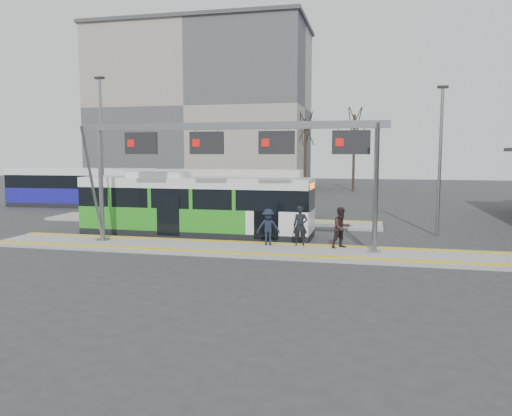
{
  "coord_description": "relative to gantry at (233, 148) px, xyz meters",
  "views": [
    {
      "loc": [
        5.29,
        -19.9,
        4.09
      ],
      "look_at": [
        0.02,
        3.0,
        1.48
      ],
      "focal_mm": 35.0,
      "sensor_mm": 36.0,
      "label": 1
    }
  ],
  "objects": [
    {
      "name": "passenger_a",
      "position": [
        2.77,
        0.72,
        -3.31
      ],
      "size": [
        0.66,
        0.48,
        1.69
      ],
      "primitive_type": "imported",
      "rotation": [
        0.0,
        0.0,
        0.13
      ],
      "color": "black",
      "rests_on": "platform_main"
    },
    {
      "name": "apartment_block",
      "position": [
        -13.65,
        35.75,
        4.91
      ],
      "size": [
        24.5,
        12.5,
        18.4
      ],
      "color": "gray",
      "rests_on": "ground"
    },
    {
      "name": "tree_mid",
      "position": [
        3.84,
        33.7,
        2.62
      ],
      "size": [
        1.4,
        1.4,
        9.13
      ],
      "color": "#382B21",
      "rests_on": "ground"
    },
    {
      "name": "gantry",
      "position": [
        0.0,
        0.0,
        0.0
      ],
      "size": [
        13.0,
        1.68,
        5.2
      ],
      "color": "slate",
      "rests_on": "platform_main"
    },
    {
      "name": "passenger_c",
      "position": [
        1.42,
        0.51,
        -3.37
      ],
      "size": [
        1.13,
        0.84,
        1.56
      ],
      "primitive_type": "imported",
      "rotation": [
        0.0,
        0.0,
        0.29
      ],
      "color": "black",
      "rests_on": "platform_main"
    },
    {
      "name": "platform_main",
      "position": [
        0.35,
        -0.25,
        -4.22
      ],
      "size": [
        22.0,
        3.0,
        0.15
      ],
      "primitive_type": "cube",
      "color": "gray",
      "rests_on": "ground"
    },
    {
      "name": "tree_far",
      "position": [
        -21.12,
        32.44,
        1.9
      ],
      "size": [
        1.4,
        1.4,
        8.17
      ],
      "color": "#382B21",
      "rests_on": "ground"
    },
    {
      "name": "bg_bus_green",
      "position": [
        -4.64,
        11.41,
        -2.83
      ],
      "size": [
        12.01,
        3.13,
        2.97
      ],
      "rotation": [
        0.0,
        0.0,
        0.05
      ],
      "color": "black",
      "rests_on": "ground"
    },
    {
      "name": "tactile_second",
      "position": [
        -3.65,
        8.9,
        -4.14
      ],
      "size": [
        20.0,
        0.35,
        0.02
      ],
      "color": "gold",
      "rests_on": "platform_second"
    },
    {
      "name": "platform_second",
      "position": [
        -3.65,
        7.75,
        -4.22
      ],
      "size": [
        20.0,
        3.0,
        0.15
      ],
      "primitive_type": "cube",
      "color": "gray",
      "rests_on": "ground"
    },
    {
      "name": "ground",
      "position": [
        0.35,
        -0.25,
        -4.3
      ],
      "size": [
        120.0,
        120.0,
        0.0
      ],
      "primitive_type": "plane",
      "color": "#2D2D30",
      "rests_on": "ground"
    },
    {
      "name": "lamp_west",
      "position": [
        -8.92,
        5.01,
        0.05
      ],
      "size": [
        0.5,
        0.25,
        8.21
      ],
      "color": "slate",
      "rests_on": "ground"
    },
    {
      "name": "passenger_b",
      "position": [
        4.51,
        0.58,
        -3.3
      ],
      "size": [
        1.04,
        1.01,
        1.7
      ],
      "primitive_type": "imported",
      "rotation": [
        0.0,
        0.0,
        0.66
      ],
      "color": "#2C1D1E",
      "rests_on": "platform_main"
    },
    {
      "name": "lamp_east",
      "position": [
        8.9,
        5.55,
        -0.42
      ],
      "size": [
        0.5,
        0.25,
        7.28
      ],
      "color": "slate",
      "rests_on": "ground"
    },
    {
      "name": "hero_bus",
      "position": [
        -2.81,
        3.1,
        -2.85
      ],
      "size": [
        11.56,
        2.6,
        3.17
      ],
      "rotation": [
        0.0,
        0.0,
        -0.01
      ],
      "color": "black",
      "rests_on": "ground"
    },
    {
      "name": "tree_left",
      "position": [
        -1.0,
        31.36,
        2.18
      ],
      "size": [
        1.4,
        1.4,
        8.54
      ],
      "color": "#382B21",
      "rests_on": "ground"
    },
    {
      "name": "tactile_main",
      "position": [
        0.35,
        -0.25,
        -4.14
      ],
      "size": [
        22.0,
        2.65,
        0.02
      ],
      "color": "gold",
      "rests_on": "platform_main"
    },
    {
      "name": "bg_bus_blue",
      "position": [
        -15.75,
        13.63,
        -2.86
      ],
      "size": [
        11.26,
        2.93,
        2.91
      ],
      "rotation": [
        0.0,
        0.0,
        0.04
      ],
      "color": "black",
      "rests_on": "ground"
    }
  ]
}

